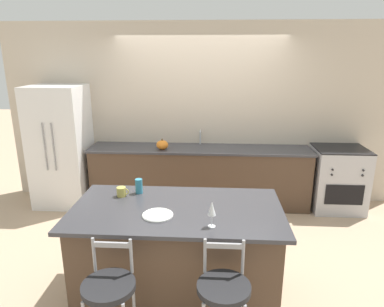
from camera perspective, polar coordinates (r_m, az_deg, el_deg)
ground_plane at (r=5.09m, az=1.06°, el=-9.84°), size 18.00×18.00×0.00m
wall_back at (r=5.28m, az=1.45°, el=6.59°), size 6.00×0.07×2.70m
back_counter at (r=5.23m, az=1.26°, el=-3.72°), size 3.28×0.62×0.90m
sink_faucet at (r=5.24m, az=1.38°, el=3.00°), size 0.02×0.13×0.22m
kitchen_island at (r=3.33m, az=-2.47°, el=-16.12°), size 1.90×1.01×0.92m
refrigerator at (r=5.50m, az=-20.97°, el=1.13°), size 0.78×0.74×1.81m
oven_range at (r=5.49m, az=23.06°, el=-3.89°), size 0.73×0.66×0.94m
bar_stool_near at (r=2.75m, az=-13.54°, el=-22.41°), size 0.39×0.39×0.96m
bar_stool_far at (r=2.69m, az=5.25°, el=-23.08°), size 0.39×0.39×0.96m
dinner_plate at (r=2.98m, az=-5.74°, el=-10.13°), size 0.26×0.26×0.02m
wine_glass at (r=2.74m, az=3.35°, el=-9.23°), size 0.06×0.06×0.22m
coffee_mug at (r=3.40m, az=-11.66°, el=-6.26°), size 0.12×0.09×0.09m
tumbler_cup at (r=3.44m, az=-8.84°, el=-5.39°), size 0.07×0.07×0.15m
pumpkin_decoration at (r=5.00m, az=-4.98°, el=1.45°), size 0.17×0.17×0.16m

